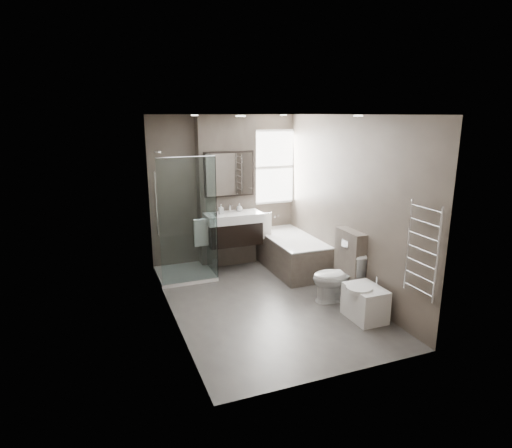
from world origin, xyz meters
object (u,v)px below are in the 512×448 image
vanity (233,228)px  bathtub (291,251)px  bidet (365,302)px  toilet (337,277)px

vanity → bathtub: vanity is taller
bathtub → bidet: 2.04m
vanity → toilet: (0.97, -1.74, -0.38)m
bathtub → toilet: (0.05, -1.42, 0.04)m
vanity → bathtub: 1.07m
vanity → bidet: bearing=-66.7°
vanity → bathtub: size_ratio=0.59×
toilet → bidet: bearing=13.0°
vanity → bidet: 2.62m
toilet → bidet: (0.04, -0.61, -0.13)m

